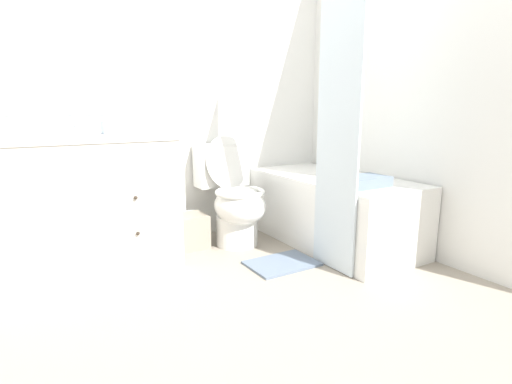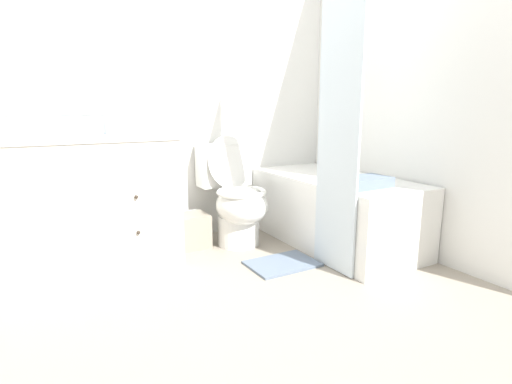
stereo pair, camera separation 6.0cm
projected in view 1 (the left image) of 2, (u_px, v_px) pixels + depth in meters
name	position (u px, v px, depth m)	size (l,w,h in m)	color
ground_plane	(304.00, 328.00, 1.93)	(14.00, 14.00, 0.00)	gray
wall_back	(176.00, 80.00, 3.03)	(8.00, 0.06, 2.50)	silver
wall_right	(384.00, 80.00, 3.01)	(0.05, 2.60, 2.50)	silver
vanity_cabinet	(86.00, 203.00, 2.56)	(1.11, 0.60, 0.88)	silver
sink_faucet	(75.00, 128.00, 2.63)	(0.14, 0.12, 0.12)	silver
toilet	(234.00, 199.00, 3.07)	(0.42, 0.62, 0.83)	white
bathtub	(332.00, 209.00, 3.12)	(0.67, 1.39, 0.53)	white
shower_curtain	(339.00, 113.00, 2.44)	(0.01, 0.38, 2.01)	silver
wastebasket	(188.00, 232.00, 3.01)	(0.28, 0.24, 0.25)	gray
tissue_box	(113.00, 127.00, 2.61)	(0.14, 0.14, 0.11)	silver
hand_towel_folded	(7.00, 134.00, 2.16)	(0.27, 0.18, 0.06)	silver
bath_towel_folded	(362.00, 182.00, 2.65)	(0.35, 0.21, 0.07)	slate
bath_mat	(282.00, 263.00, 2.71)	(0.46, 0.32, 0.02)	slate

